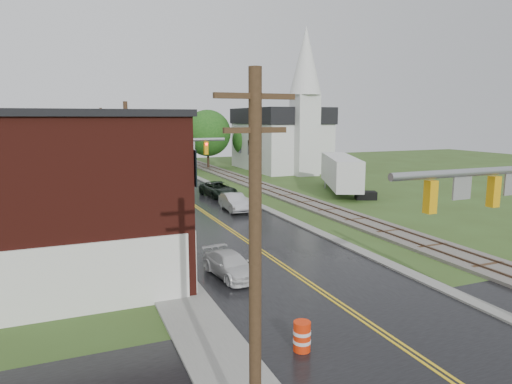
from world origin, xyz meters
TOP-DOWN VIEW (x-y plane):
  - main_road at (0.00, 30.00)m, footprint 10.00×90.00m
  - cross_road at (0.00, 2.00)m, footprint 60.00×9.00m
  - curb_right at (5.40, 35.00)m, footprint 0.80×70.00m
  - sidewalk_left at (-6.20, 25.00)m, footprint 2.40×50.00m
  - brick_building at (-12.48, 15.00)m, footprint 14.30×10.30m
  - yellow_house at (-11.00, 26.00)m, footprint 8.00×7.00m
  - darkred_building at (-10.00, 35.00)m, footprint 7.00×6.00m
  - church at (20.00, 53.74)m, footprint 10.40×18.40m
  - railroad at (10.00, 35.00)m, footprint 3.20×80.00m
  - traffic_signal_near at (3.47, 2.00)m, footprint 7.34×0.30m
  - traffic_signal_far at (-3.47, 27.00)m, footprint 7.34×0.43m
  - utility_pole_a at (-6.80, 0.00)m, footprint 1.80×0.28m
  - utility_pole_b at (-6.80, 22.00)m, footprint 1.80×0.28m
  - utility_pole_c at (-6.80, 44.00)m, footprint 1.80×0.28m
  - tree_left_c at (-13.85, 39.90)m, footprint 6.00×6.00m
  - tree_left_e at (-8.85, 45.90)m, footprint 6.40×6.40m
  - suv_dark at (3.50, 34.75)m, footprint 2.95×5.60m
  - sedan_silver at (2.57, 27.42)m, footprint 1.74×4.59m
  - pickup_white at (-3.20, 12.01)m, footprint 2.15×4.25m
  - semi_trailer at (16.42, 32.22)m, footprint 7.44×12.31m
  - construction_barrel at (-3.41, 4.00)m, footprint 0.78×0.78m

SIDE VIEW (x-z plane):
  - main_road at x=0.00m, z-range -0.01..0.01m
  - cross_road at x=0.00m, z-range -0.01..0.01m
  - curb_right at x=5.40m, z-range -0.06..0.06m
  - sidewalk_left at x=-6.20m, z-range -0.06..0.06m
  - railroad at x=10.00m, z-range -0.04..0.26m
  - construction_barrel at x=-3.41m, z-range 0.00..1.07m
  - pickup_white at x=-3.20m, z-range 0.00..1.18m
  - sedan_silver at x=2.57m, z-range 0.00..1.49m
  - suv_dark at x=3.50m, z-range 0.00..1.50m
  - darkred_building at x=-10.00m, z-range 0.00..4.40m
  - semi_trailer at x=16.42m, z-range 0.36..4.24m
  - yellow_house at x=-11.00m, z-range 0.00..6.40m
  - brick_building at x=-12.48m, z-range 0.00..8.30m
  - tree_left_c at x=-13.85m, z-range 0.69..8.34m
  - utility_pole_a at x=-6.80m, z-range 0.22..9.22m
  - utility_pole_b at x=-6.80m, z-range 0.22..9.22m
  - utility_pole_c at x=-6.80m, z-range 0.22..9.22m
  - tree_left_e at x=-8.85m, z-range 0.73..8.89m
  - traffic_signal_near at x=3.47m, z-range 1.37..8.57m
  - traffic_signal_far at x=-3.47m, z-range 1.37..8.57m
  - church at x=20.00m, z-range -4.17..15.83m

